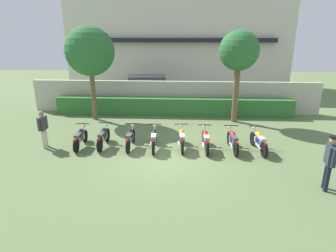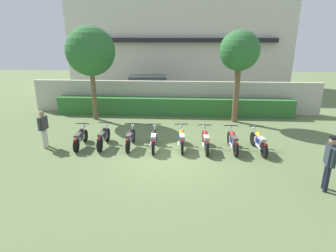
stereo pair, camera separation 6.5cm
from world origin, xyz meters
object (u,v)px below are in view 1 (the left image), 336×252
object	(u,v)px
tree_near_inspector	(90,52)
inspector_person	(43,126)
motorcycle_in_row_2	(130,138)
motorcycle_in_row_4	(182,138)
officer_0	(330,159)
motorcycle_in_row_3	(154,139)
motorcycle_in_row_7	(259,141)
motorcycle_in_row_5	(205,140)
parked_car	(149,88)
motorcycle_in_row_0	(80,137)
motorcycle_in_row_1	(103,137)
motorcycle_in_row_6	(233,140)
tree_far_side	(239,52)

from	to	relation	value
tree_near_inspector	inspector_person	world-z (taller)	tree_near_inspector
motorcycle_in_row_2	inspector_person	bearing A→B (deg)	92.18
motorcycle_in_row_4	officer_0	bearing A→B (deg)	-128.19
motorcycle_in_row_4	tree_near_inspector	bearing A→B (deg)	47.11
tree_near_inspector	motorcycle_in_row_2	distance (m)	6.11
motorcycle_in_row_3	officer_0	bearing A→B (deg)	-121.10
motorcycle_in_row_3	motorcycle_in_row_7	bearing A→B (deg)	-92.95
tree_near_inspector	motorcycle_in_row_5	xyz separation A→B (m)	(6.10, -4.22, -3.38)
parked_car	motorcycle_in_row_7	size ratio (longest dim) A/B	2.47
parked_car	tree_near_inspector	world-z (taller)	tree_near_inspector
motorcycle_in_row_2	motorcycle_in_row_5	size ratio (longest dim) A/B	0.97
motorcycle_in_row_0	motorcycle_in_row_4	xyz separation A→B (m)	(4.37, 0.12, 0.02)
motorcycle_in_row_1	motorcycle_in_row_6	size ratio (longest dim) A/B	0.98
motorcycle_in_row_0	motorcycle_in_row_3	bearing A→B (deg)	-92.90
motorcycle_in_row_6	motorcycle_in_row_5	bearing A→B (deg)	86.83
motorcycle_in_row_0	motorcycle_in_row_5	xyz separation A→B (m)	(5.37, 0.05, 0.01)
motorcycle_in_row_4	inspector_person	distance (m)	5.92
parked_car	motorcycle_in_row_4	size ratio (longest dim) A/B	2.52
motorcycle_in_row_0	motorcycle_in_row_4	size ratio (longest dim) A/B	0.96
parked_car	tree_far_side	distance (m)	7.99
tree_near_inspector	motorcycle_in_row_4	size ratio (longest dim) A/B	2.80
motorcycle_in_row_1	motorcycle_in_row_3	bearing A→B (deg)	-93.28
motorcycle_in_row_5	motorcycle_in_row_6	xyz separation A→B (m)	(1.14, 0.01, -0.00)
motorcycle_in_row_6	officer_0	size ratio (longest dim) A/B	1.07
motorcycle_in_row_1	motorcycle_in_row_5	xyz separation A→B (m)	(4.38, -0.03, -0.01)
motorcycle_in_row_5	motorcycle_in_row_6	world-z (taller)	same
motorcycle_in_row_6	inspector_person	distance (m)	8.05
tree_far_side	motorcycle_in_row_3	size ratio (longest dim) A/B	2.62
motorcycle_in_row_0	motorcycle_in_row_3	world-z (taller)	motorcycle_in_row_3
motorcycle_in_row_1	motorcycle_in_row_3	xyz separation A→B (m)	(2.21, -0.08, 0.00)
motorcycle_in_row_4	inspector_person	bearing A→B (deg)	88.62
motorcycle_in_row_1	inspector_person	size ratio (longest dim) A/B	1.15
motorcycle_in_row_1	motorcycle_in_row_0	bearing A→B (deg)	93.61
motorcycle_in_row_1	parked_car	bearing A→B (deg)	-6.30
officer_0	motorcycle_in_row_0	bearing A→B (deg)	-5.89
tree_far_side	motorcycle_in_row_1	distance (m)	8.28
parked_car	motorcycle_in_row_4	distance (m)	9.62
motorcycle_in_row_1	officer_0	size ratio (longest dim) A/B	1.06
motorcycle_in_row_1	motorcycle_in_row_2	bearing A→B (deg)	-91.02
motorcycle_in_row_0	motorcycle_in_row_6	world-z (taller)	motorcycle_in_row_6
parked_car	tree_far_side	size ratio (longest dim) A/B	0.94
tree_far_side	parked_car	bearing A→B (deg)	137.04
tree_near_inspector	motorcycle_in_row_5	bearing A→B (deg)	-34.70
tree_near_inspector	motorcycle_in_row_1	world-z (taller)	tree_near_inspector
motorcycle_in_row_1	inspector_person	xyz separation A→B (m)	(-2.51, -0.20, 0.50)
tree_near_inspector	motorcycle_in_row_3	size ratio (longest dim) A/B	2.75
motorcycle_in_row_3	officer_0	size ratio (longest dim) A/B	1.07
parked_car	motorcycle_in_row_6	world-z (taller)	parked_car
motorcycle_in_row_3	tree_far_side	bearing A→B (deg)	-46.83
motorcycle_in_row_6	motorcycle_in_row_3	bearing A→B (deg)	87.48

